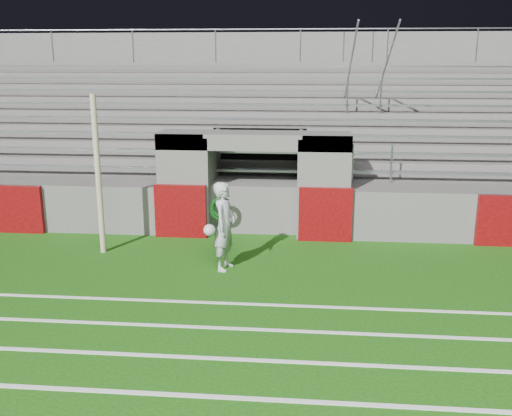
# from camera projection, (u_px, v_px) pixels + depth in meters

# --- Properties ---
(ground) EXTENTS (90.00, 90.00, 0.00)m
(ground) POSITION_uv_depth(u_px,v_px,m) (238.00, 283.00, 11.44)
(ground) COLOR #174B0C
(ground) RESTS_ON ground
(field_post) EXTENTS (0.13, 0.13, 3.63)m
(field_post) POSITION_uv_depth(u_px,v_px,m) (98.00, 176.00, 12.86)
(field_post) COLOR #C4B191
(field_post) RESTS_ON ground
(stadium_structure) EXTENTS (26.00, 8.48, 5.42)m
(stadium_structure) POSITION_uv_depth(u_px,v_px,m) (267.00, 149.00, 18.75)
(stadium_structure) COLOR #575452
(stadium_structure) RESTS_ON ground
(goalkeeper_with_ball) EXTENTS (0.70, 0.78, 1.90)m
(goalkeeper_with_ball) POSITION_uv_depth(u_px,v_px,m) (224.00, 226.00, 12.00)
(goalkeeper_with_ball) COLOR #B4B7BE
(goalkeeper_with_ball) RESTS_ON ground
(hose_coil) EXTENTS (0.55, 0.15, 0.61)m
(hose_coil) POSITION_uv_depth(u_px,v_px,m) (221.00, 209.00, 14.14)
(hose_coil) COLOR #0E4611
(hose_coil) RESTS_ON ground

